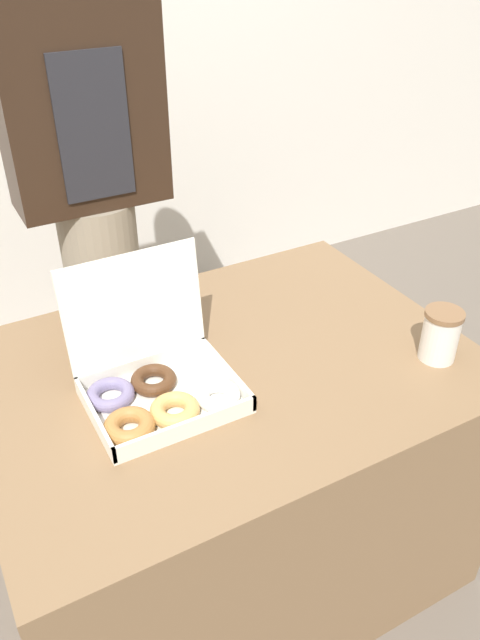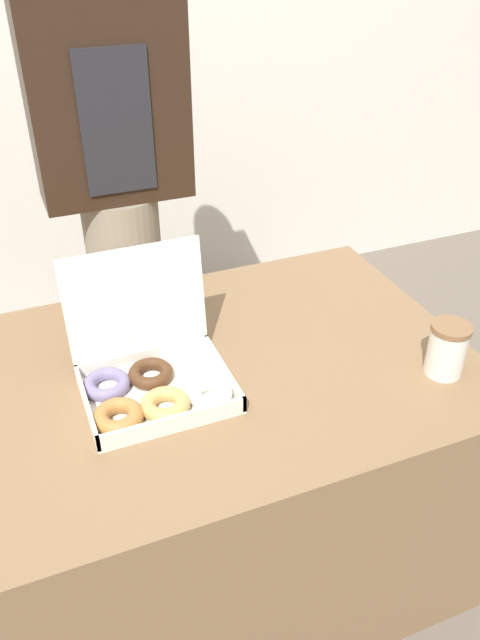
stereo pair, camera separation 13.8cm
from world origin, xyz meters
The scene contains 6 objects.
ground_plane centered at (0.00, 0.00, 0.00)m, with size 14.00×14.00×0.00m, color #665B51.
wall_back centered at (0.00, 1.52, 1.30)m, with size 10.00×0.05×2.60m.
table centered at (0.00, 0.00, 0.35)m, with size 1.14×0.83×0.71m.
donut_box centered at (-0.19, -0.04, 0.75)m, with size 0.33×0.28×0.29m.
coffee_cup centered at (0.44, -0.22, 0.77)m, with size 0.09×0.09×0.13m.
person_customer centered at (-0.10, 0.60, 0.91)m, with size 0.41×0.22×1.68m.
Camera 2 is at (-0.40, -1.08, 1.59)m, focal length 35.00 mm.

